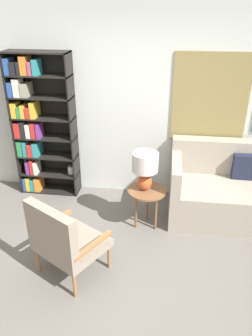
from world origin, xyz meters
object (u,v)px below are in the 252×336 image
(armchair, at_px, (62,239))
(bookshelf, at_px, (36,126))
(couch, at_px, (245,192))
(side_table, at_px, (147,194))
(table_lamp, at_px, (145,166))

(armchair, bearing_deg, bookshelf, 116.80)
(bookshelf, distance_m, couch, 2.97)
(couch, bearing_deg, side_table, -162.50)
(armchair, xyz_separation_m, couch, (2.03, 1.39, -0.14))
(couch, bearing_deg, armchair, -145.63)
(bookshelf, xyz_separation_m, couch, (2.88, -0.29, -0.68))
(side_table, bearing_deg, bookshelf, 156.85)
(bookshelf, bearing_deg, table_lamp, -23.33)
(bookshelf, xyz_separation_m, armchair, (0.85, -1.68, -0.54))
(armchair, bearing_deg, couch, 34.37)
(couch, bearing_deg, bookshelf, 174.22)
(couch, height_order, side_table, couch)
(armchair, xyz_separation_m, side_table, (0.76, 0.99, -0.03))
(bookshelf, height_order, side_table, bookshelf)
(side_table, xyz_separation_m, table_lamp, (-0.03, 0.01, 0.38))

